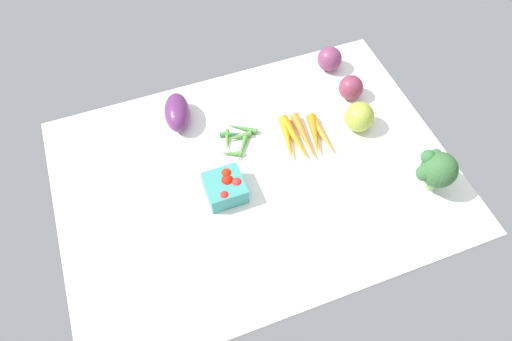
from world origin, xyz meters
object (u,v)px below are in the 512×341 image
(okra_pile, at_px, (236,140))
(carrot_bunch, at_px, (305,138))
(eggplant, at_px, (177,112))
(berry_basket, at_px, (226,187))
(red_onion_center, at_px, (351,88))
(broccoli_head, at_px, (437,170))
(red_onion_near_basket, at_px, (330,59))
(heirloom_tomato_green, at_px, (359,117))

(okra_pile, relative_size, carrot_bunch, 0.90)
(eggplant, relative_size, berry_basket, 1.35)
(red_onion_center, distance_m, berry_basket, 0.49)
(red_onion_center, height_order, carrot_bunch, red_onion_center)
(berry_basket, bearing_deg, broccoli_head, -18.16)
(red_onion_near_basket, relative_size, heirloom_tomato_green, 0.89)
(berry_basket, xyz_separation_m, carrot_bunch, (0.26, 0.08, -0.02))
(red_onion_center, height_order, okra_pile, red_onion_center)
(broccoli_head, height_order, carrot_bunch, broccoli_head)
(eggplant, bearing_deg, broccoli_head, 63.07)
(red_onion_center, xyz_separation_m, heirloom_tomato_green, (-0.03, -0.11, 0.01))
(red_onion_near_basket, bearing_deg, broccoli_head, -83.42)
(red_onion_near_basket, bearing_deg, okra_pile, -154.63)
(broccoli_head, bearing_deg, heirloom_tomato_green, 108.34)
(berry_basket, distance_m, okra_pile, 0.17)
(broccoli_head, distance_m, carrot_bunch, 0.35)
(okra_pile, distance_m, red_onion_near_basket, 0.41)
(berry_basket, xyz_separation_m, red_onion_near_basket, (0.45, 0.32, 0.01))
(red_onion_near_basket, distance_m, heirloom_tomato_green, 0.24)
(okra_pile, height_order, red_onion_near_basket, red_onion_near_basket)
(red_onion_center, distance_m, okra_pile, 0.38)
(okra_pile, bearing_deg, berry_basket, -117.65)
(eggplant, relative_size, okra_pile, 0.84)
(red_onion_near_basket, height_order, carrot_bunch, red_onion_near_basket)
(okra_pile, bearing_deg, heirloom_tomato_green, -11.45)
(red_onion_center, xyz_separation_m, red_onion_near_basket, (-0.01, 0.13, 0.00))
(broccoli_head, relative_size, heirloom_tomato_green, 1.48)
(carrot_bunch, distance_m, heirloom_tomato_green, 0.16)
(red_onion_near_basket, distance_m, carrot_bunch, 0.30)
(berry_basket, height_order, heirloom_tomato_green, heirloom_tomato_green)
(red_onion_center, bearing_deg, heirloom_tomato_green, -106.15)
(red_onion_center, relative_size, carrot_bunch, 0.41)
(berry_basket, height_order, okra_pile, berry_basket)
(broccoli_head, xyz_separation_m, heirloom_tomato_green, (-0.08, 0.25, -0.04))
(broccoli_head, relative_size, carrot_bunch, 0.72)
(berry_basket, xyz_separation_m, broccoli_head, (0.50, -0.16, 0.05))
(red_onion_center, relative_size, red_onion_near_basket, 0.96)
(red_onion_near_basket, bearing_deg, red_onion_center, -86.58)
(red_onion_center, bearing_deg, broccoli_head, -82.29)
(red_onion_center, bearing_deg, berry_basket, -156.81)
(eggplant, height_order, carrot_bunch, eggplant)
(eggplant, height_order, okra_pile, eggplant)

